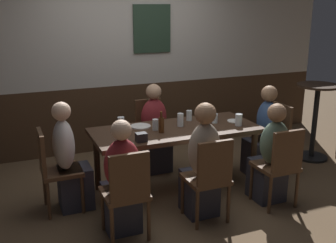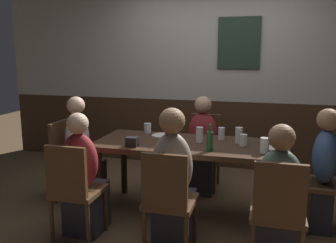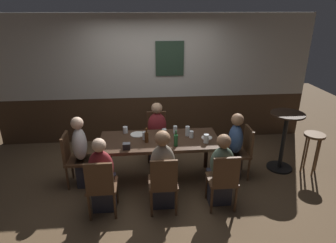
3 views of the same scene
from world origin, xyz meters
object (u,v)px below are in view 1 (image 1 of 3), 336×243
at_px(dining_table, 176,135).
at_px(beer_glass_half, 239,121).
at_px(person_left_near, 122,186).
at_px(person_mid_far, 155,134).
at_px(person_head_east, 263,137).
at_px(chair_head_west, 54,166).
at_px(person_head_west, 70,164).
at_px(beer_glass_tall, 180,121).
at_px(pint_glass_pale, 215,118).
at_px(plate_white_large, 140,126).
at_px(highball_clear, 155,125).
at_px(condiment_caddy, 141,137).
at_px(chair_left_near, 127,190).
at_px(tumbler_short, 208,116).
at_px(chair_mid_far, 151,129).
at_px(side_bar_table, 315,116).
at_px(pint_glass_amber, 121,122).
at_px(chair_mid_near, 209,176).
at_px(person_mid_near, 202,168).
at_px(chair_right_near, 280,163).
at_px(beer_bottle_brown, 161,124).
at_px(chair_head_east, 274,134).
at_px(beer_bottle_green, 204,124).
at_px(person_right_near, 270,160).

bearing_deg(dining_table, beer_glass_half, -13.90).
bearing_deg(person_left_near, person_mid_far, 57.59).
bearing_deg(person_head_east, chair_head_west, 180.00).
height_order(person_head_west, beer_glass_tall, person_head_west).
distance_m(pint_glass_pale, plate_white_large, 0.88).
height_order(highball_clear, condiment_caddy, highball_clear).
bearing_deg(chair_left_near, beer_glass_half, 22.56).
height_order(tumbler_short, highball_clear, tumbler_short).
height_order(chair_mid_far, side_bar_table, side_bar_table).
distance_m(pint_glass_amber, plate_white_large, 0.23).
bearing_deg(highball_clear, chair_mid_near, -74.51).
xyz_separation_m(person_head_west, pint_glass_pale, (1.72, 0.03, 0.30)).
bearing_deg(chair_head_west, chair_mid_far, 31.02).
height_order(chair_left_near, person_head_west, person_head_west).
relative_size(person_mid_near, plate_white_large, 5.06).
distance_m(person_head_east, beer_glass_tall, 1.16).
relative_size(person_head_west, beer_glass_tall, 7.60).
bearing_deg(plate_white_large, chair_left_near, -115.16).
height_order(person_head_east, person_left_near, person_head_east).
bearing_deg(pint_glass_amber, side_bar_table, -2.98).
relative_size(beer_glass_tall, pint_glass_amber, 1.39).
xyz_separation_m(chair_right_near, person_head_west, (-2.03, 0.82, -0.01)).
bearing_deg(beer_bottle_brown, beer_glass_tall, 24.49).
distance_m(chair_left_near, person_head_east, 2.19).
xyz_separation_m(beer_bottle_brown, plate_white_large, (-0.14, 0.29, -0.08)).
height_order(chair_head_west, person_mid_near, person_mid_near).
xyz_separation_m(plate_white_large, side_bar_table, (2.51, -0.04, -0.13)).
bearing_deg(beer_bottle_brown, chair_head_east, 2.75).
bearing_deg(chair_head_east, beer_glass_half, -164.76).
xyz_separation_m(beer_glass_tall, beer_bottle_green, (0.15, -0.30, 0.03)).
bearing_deg(beer_bottle_green, plate_white_large, 141.73).
bearing_deg(chair_head_west, person_mid_far, 25.71).
distance_m(dining_table, chair_right_near, 1.18).
bearing_deg(beer_glass_half, chair_head_east, 15.24).
height_order(chair_head_east, chair_left_near, same).
xyz_separation_m(chair_mid_far, beer_bottle_brown, (-0.20, -0.89, 0.33)).
bearing_deg(beer_bottle_green, person_mid_far, 104.54).
relative_size(person_head_east, pint_glass_pale, 10.21).
height_order(dining_table, pint_glass_pale, pint_glass_pale).
bearing_deg(side_bar_table, chair_head_east, -168.05).
xyz_separation_m(dining_table, condiment_caddy, (-0.50, -0.28, 0.13)).
distance_m(person_head_west, beer_glass_half, 1.95).
bearing_deg(pint_glass_pale, person_head_west, -179.00).
height_order(chair_head_east, beer_glass_half, chair_head_east).
xyz_separation_m(chair_head_west, beer_glass_tall, (1.44, 0.06, 0.31)).
relative_size(person_head_west, person_right_near, 1.05).
height_order(person_right_near, person_left_near, person_left_near).
bearing_deg(chair_mid_far, chair_head_west, -148.98).
distance_m(person_right_near, beer_bottle_green, 0.82).
bearing_deg(chair_mid_near, dining_table, 90.00).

